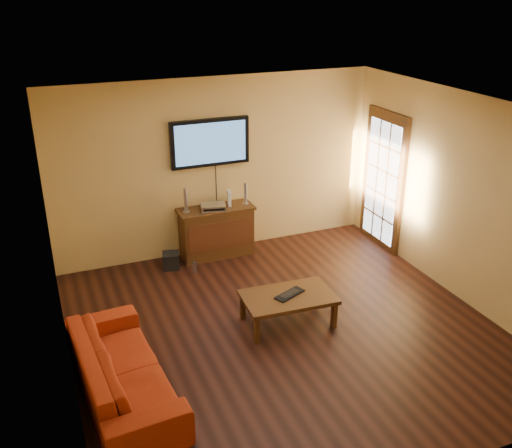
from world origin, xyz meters
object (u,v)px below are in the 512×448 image
speaker_left (186,201)px  av_receiver (213,207)px  keyboard (290,294)px  sofa (121,361)px  media_console (217,232)px  television (210,143)px  speaker_right (246,194)px  bottle (194,267)px  coffee_table (288,299)px  game_console (229,198)px  subwoofer (171,260)px

speaker_left → av_receiver: bearing=-5.5°
keyboard → sofa: bearing=-165.5°
media_console → speaker_left: bearing=179.0°
television → speaker_left: 0.93m
speaker_right → bottle: (-0.98, -0.45, -0.85)m
television → speaker_right: size_ratio=3.60×
speaker_right → keyboard: speaker_right is taller
coffee_table → av_receiver: size_ratio=3.17×
media_console → av_receiver: (-0.05, -0.03, 0.43)m
speaker_left → bottle: 0.98m
bottle → coffee_table: bearing=-67.7°
television → coffee_table: bearing=-85.1°
television → av_receiver: size_ratio=3.28×
speaker_right → av_receiver: 0.55m
game_console → subwoofer: 1.29m
speaker_left → game_console: size_ratio=1.65×
game_console → keyboard: game_console is taller
media_console → game_console: (0.23, 0.04, 0.50)m
television → game_console: television is taller
media_console → bottle: size_ratio=5.94×
television → bottle: (-0.50, -0.63, -1.66)m
sofa → speaker_right: (2.41, 2.71, 0.54)m
media_console → keyboard: (0.22, -2.15, 0.01)m
media_console → coffee_table: size_ratio=1.00×
media_console → subwoofer: bearing=-168.7°
media_console → sofa: 3.32m
coffee_table → sofa: 2.20m
coffee_table → speaker_right: bearing=82.6°
television → subwoofer: bearing=-156.5°
coffee_table → av_receiver: av_receiver is taller
game_console → subwoofer: size_ratio=0.96×
sofa → keyboard: 2.22m
sofa → av_receiver: size_ratio=5.61×
speaker_left → keyboard: size_ratio=0.87×
television → subwoofer: 1.84m
sofa → game_console: size_ratio=8.92×
media_console → bottle: 0.73m
keyboard → subwoofer: bearing=116.5°
bottle → keyboard: (0.72, -1.71, 0.32)m
speaker_left → keyboard: 2.33m
speaker_right → game_console: (-0.25, 0.04, -0.04)m
game_console → bottle: (-0.73, -0.49, -0.81)m
keyboard → game_console: bearing=89.8°
sofa → bottle: (1.43, 2.26, -0.31)m
speaker_left → keyboard: bearing=-72.5°
sofa → av_receiver: 3.30m
av_receiver → keyboard: (0.27, -2.12, -0.42)m
sofa → subwoofer: sofa is taller
game_console → keyboard: 2.25m
game_console → keyboard: size_ratio=0.53×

